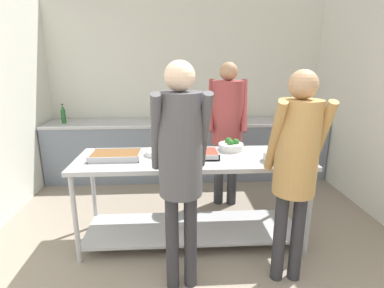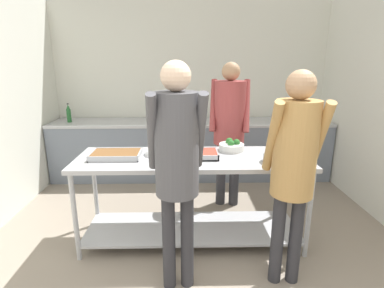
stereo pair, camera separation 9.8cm
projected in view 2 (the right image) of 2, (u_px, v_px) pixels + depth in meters
name	position (u px, v px, depth m)	size (l,w,h in m)	color
wall_rear	(190.00, 89.00, 4.76)	(4.32, 0.06, 2.65)	silver
back_counter	(191.00, 149.00, 4.64)	(4.16, 0.65, 0.88)	slate
serving_counter	(192.00, 185.00, 2.91)	(2.18, 0.71, 0.88)	#ADAFB5
serving_tray_roast	(116.00, 155.00, 2.82)	(0.46, 0.30, 0.05)	#ADAFB5
plate_stack	(159.00, 152.00, 2.91)	(0.25, 0.25, 0.05)	white
serving_tray_vegetables	(196.00, 154.00, 2.83)	(0.41, 0.28, 0.05)	#ADAFB5
broccoli_bowl	(232.00, 146.00, 3.03)	(0.25, 0.25, 0.12)	silver
sauce_pan	(277.00, 157.00, 2.68)	(0.38, 0.24, 0.08)	#ADAFB5
guest_serving_left	(177.00, 155.00, 2.14)	(0.44, 0.37, 1.76)	#2D2D33
guest_serving_right	(294.00, 158.00, 2.20)	(0.42, 0.34, 1.70)	#2D2D33
cook_behind_counter	(229.00, 120.00, 3.54)	(0.50, 0.40, 1.75)	#2D2D33
water_bottle	(69.00, 114.00, 4.41)	(0.06, 0.06, 0.28)	#23602D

